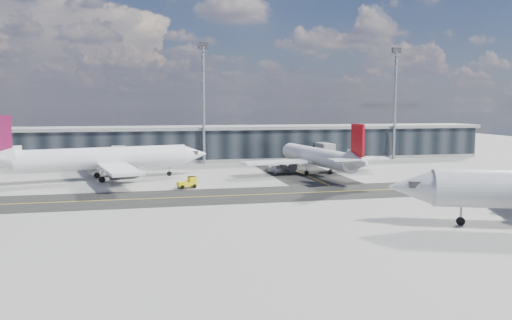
% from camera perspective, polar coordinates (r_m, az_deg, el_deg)
% --- Properties ---
extents(ground, '(300.00, 300.00, 0.00)m').
position_cam_1_polar(ground, '(74.73, -1.93, -4.61)').
color(ground, gray).
rests_on(ground, ground).
extents(taxiway_lanes, '(180.00, 63.00, 0.03)m').
position_cam_1_polar(taxiway_lanes, '(85.84, -0.63, -3.18)').
color(taxiway_lanes, black).
rests_on(taxiway_lanes, ground).
extents(terminal_concourse, '(152.00, 19.80, 8.80)m').
position_cam_1_polar(terminal_concourse, '(128.22, -6.28, 1.75)').
color(terminal_concourse, black).
rests_on(terminal_concourse, ground).
extents(floodlight_masts, '(102.50, 0.70, 28.90)m').
position_cam_1_polar(floodlight_masts, '(120.94, -6.03, 6.95)').
color(floodlight_masts, gray).
rests_on(floodlight_masts, ground).
extents(airliner_af, '(41.43, 35.60, 12.38)m').
position_cam_1_polar(airliner_af, '(98.38, -17.30, 0.14)').
color(airliner_af, white).
rests_on(airliner_af, ground).
extents(airliner_redtail, '(31.37, 36.67, 10.86)m').
position_cam_1_polar(airliner_redtail, '(102.42, 7.12, 0.33)').
color(airliner_redtail, white).
rests_on(airliner_redtail, ground).
extents(baggage_tug, '(3.50, 2.40, 2.01)m').
position_cam_1_polar(baggage_tug, '(85.97, -7.72, -2.55)').
color(baggage_tug, '#FFE90D').
rests_on(baggage_tug, ground).
extents(service_van, '(3.94, 6.34, 1.64)m').
position_cam_1_polar(service_van, '(104.98, 2.39, -1.01)').
color(service_van, white).
rests_on(service_van, ground).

